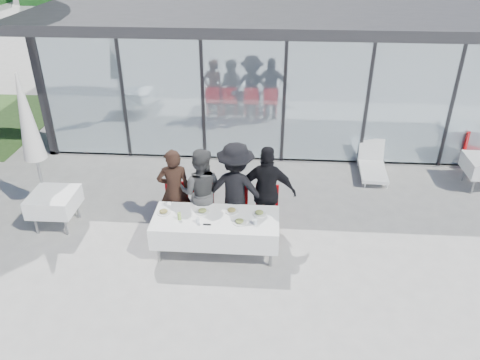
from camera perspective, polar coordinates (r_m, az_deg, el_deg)
name	(u,v)px	position (r m, az deg, el deg)	size (l,w,h in m)	color
ground	(226,260)	(8.59, -1.77, -9.78)	(90.00, 90.00, 0.00)	#A29F9A
pavilion	(315,40)	(15.21, 9.12, 16.55)	(14.80, 8.80, 3.44)	gray
dining_table	(216,228)	(8.49, -2.95, -5.82)	(2.26, 0.96, 0.75)	white
diner_a	(174,191)	(9.00, -8.00, -1.34)	(0.64, 0.64, 1.74)	black
diner_chair_a	(176,204)	(9.23, -7.77, -2.88)	(0.44, 0.44, 0.97)	#B40C0F
diner_b	(201,192)	(8.91, -4.79, -1.41)	(0.86, 0.86, 1.76)	#494949
diner_chair_b	(202,205)	(9.15, -4.63, -3.02)	(0.44, 0.44, 0.97)	#B40C0F
diner_c	(236,190)	(8.80, -0.53, -1.19)	(1.23, 1.23, 1.90)	black
diner_chair_c	(236,206)	(9.08, -0.48, -3.19)	(0.44, 0.44, 0.97)	#B40C0F
diner_d	(267,192)	(8.79, 3.34, -1.47)	(1.08, 1.08, 1.85)	black
diner_chair_d	(267,207)	(9.06, 3.27, -3.32)	(0.44, 0.44, 0.97)	#B40C0F
plate_a	(164,212)	(8.59, -9.29, -3.84)	(0.25, 0.25, 0.07)	silver
plate_b	(202,211)	(8.52, -4.60, -3.79)	(0.25, 0.25, 0.07)	silver
plate_c	(232,210)	(8.51, -1.02, -3.74)	(0.25, 0.25, 0.07)	silver
plate_d	(259,213)	(8.45, 2.37, -4.04)	(0.25, 0.25, 0.07)	silver
plate_extra	(240,222)	(8.21, -0.05, -5.09)	(0.25, 0.25, 0.07)	silver
juice_bottle	(179,216)	(8.34, -7.41, -4.40)	(0.06, 0.06, 0.14)	#94BE4F
drinking_glasses	(226,221)	(8.18, -1.66, -5.05)	(1.08, 0.10, 0.10)	silver
folded_eyeglasses	(207,224)	(8.19, -4.04, -5.43)	(0.14, 0.03, 0.01)	black
spare_table_left	(54,202)	(9.88, -21.74, -2.48)	(0.86, 0.86, 0.74)	white
spare_chair_a	(472,148)	(12.68, 26.47, 3.47)	(0.62, 0.62, 0.97)	#B40C0F
spare_chair_b	(405,142)	(12.41, 19.47, 4.41)	(0.61, 0.61, 0.97)	#B40C0F
market_umbrella	(29,127)	(9.80, -24.37, 5.93)	(0.50, 0.50, 3.00)	black
lounger	(372,164)	(11.69, 15.81, 1.94)	(0.68, 1.37, 0.72)	white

